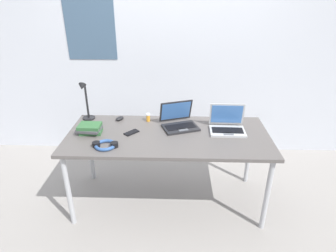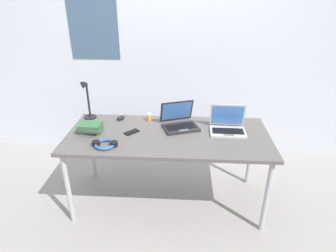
# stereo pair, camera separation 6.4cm
# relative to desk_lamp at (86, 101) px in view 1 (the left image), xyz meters

# --- Properties ---
(ground_plane) EXTENTS (12.00, 12.00, 0.00)m
(ground_plane) POSITION_rel_desk_lamp_xyz_m (0.80, -0.28, -0.94)
(ground_plane) COLOR gray
(wall_back) EXTENTS (6.00, 0.13, 2.60)m
(wall_back) POSITION_rel_desk_lamp_xyz_m (0.80, 0.82, 0.36)
(wall_back) COLOR silver
(wall_back) RESTS_ON ground_plane
(desk) EXTENTS (1.80, 0.80, 0.74)m
(desk) POSITION_rel_desk_lamp_xyz_m (0.80, -0.28, -0.25)
(desk) COLOR #595451
(desk) RESTS_ON ground_plane
(desk_lamp) EXTENTS (0.12, 0.18, 0.40)m
(desk_lamp) POSITION_rel_desk_lamp_xyz_m (0.00, 0.00, 0.00)
(desk_lamp) COLOR black
(desk_lamp) RESTS_ON desk
(laptop_back_right) EXTENTS (0.32, 0.26, 0.23)m
(laptop_back_right) POSITION_rel_desk_lamp_xyz_m (1.34, -0.19, -0.15)
(laptop_back_right) COLOR #B7BABC
(laptop_back_right) RESTS_ON desk
(laptop_center) EXTENTS (0.39, 0.37, 0.23)m
(laptop_center) POSITION_rel_desk_lamp_xyz_m (0.90, -0.12, -0.15)
(laptop_center) COLOR #232326
(laptop_center) RESTS_ON desk
(computer_mouse) EXTENTS (0.10, 0.11, 0.03)m
(computer_mouse) POSITION_rel_desk_lamp_xyz_m (0.31, 0.01, -0.18)
(computer_mouse) COLOR black
(computer_mouse) RESTS_ON desk
(cell_phone) EXTENTS (0.14, 0.14, 0.01)m
(cell_phone) POSITION_rel_desk_lamp_xyz_m (0.47, -0.27, -0.19)
(cell_phone) COLOR black
(cell_phone) RESTS_ON desk
(headphones) EXTENTS (0.21, 0.18, 0.04)m
(headphones) POSITION_rel_desk_lamp_xyz_m (0.29, -0.52, -0.18)
(headphones) COLOR #335999
(headphones) RESTS_ON desk
(pill_bottle) EXTENTS (0.04, 0.04, 0.08)m
(pill_bottle) POSITION_rel_desk_lamp_xyz_m (0.60, -0.01, -0.16)
(pill_bottle) COLOR gold
(pill_bottle) RESTS_ON desk
(book_stack) EXTENTS (0.22, 0.18, 0.08)m
(book_stack) POSITION_rel_desk_lamp_xyz_m (0.10, -0.28, -0.15)
(book_stack) COLOR #336638
(book_stack) RESTS_ON desk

